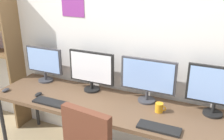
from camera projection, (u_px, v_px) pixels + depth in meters
The scene contains 11 objects.
wall_back at pixel (126, 40), 2.70m from camera, with size 4.96×0.11×2.60m.
desk at pixel (110, 108), 2.56m from camera, with size 2.56×0.68×0.74m.
monitor_far_left at pixel (44, 63), 3.01m from camera, with size 0.48×0.18×0.42m.
monitor_center_left at pixel (91, 70), 2.76m from camera, with size 0.53×0.18×0.45m.
monitor_center_right at pixel (148, 78), 2.51m from camera, with size 0.56×0.18×0.45m.
monitor_far_right at pixel (217, 88), 2.27m from camera, with size 0.53×0.18×0.47m.
keyboard_left at pixel (50, 102), 2.56m from camera, with size 0.37×0.13×0.02m, color black.
keyboard_right at pixel (159, 128), 2.13m from camera, with size 0.37×0.13×0.02m, color black.
mouse_left_side at pixel (38, 94), 2.71m from camera, with size 0.06×0.10×0.03m, color black.
mouse_right_side at pixel (6, 90), 2.81m from camera, with size 0.06×0.10×0.03m, color #38383D.
coffee_mug at pixel (159, 108), 2.39m from camera, with size 0.11×0.08×0.09m.
Camera 1 is at (0.94, -1.45, 1.98)m, focal length 40.46 mm.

